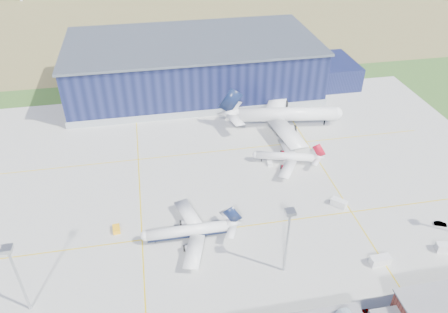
% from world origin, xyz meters
% --- Properties ---
extents(ground, '(600.00, 600.00, 0.00)m').
position_xyz_m(ground, '(0.00, 0.00, 0.00)').
color(ground, '#2C551F').
rests_on(ground, ground).
extents(apron, '(220.00, 160.00, 0.08)m').
position_xyz_m(apron, '(0.00, 10.00, 0.03)').
color(apron, '#999994').
rests_on(apron, ground).
extents(farmland, '(600.00, 220.00, 0.01)m').
position_xyz_m(farmland, '(0.00, 220.00, 0.00)').
color(farmland, olive).
rests_on(farmland, ground).
extents(hangar, '(145.00, 62.00, 26.10)m').
position_xyz_m(hangar, '(2.81, 94.80, 11.62)').
color(hangar, '#101638').
rests_on(hangar, ground).
extents(light_mast_west, '(2.60, 2.60, 23.00)m').
position_xyz_m(light_mast_west, '(-60.00, -30.00, 15.43)').
color(light_mast_west, '#AEB0B5').
rests_on(light_mast_west, ground).
extents(light_mast_center, '(2.60, 2.60, 23.00)m').
position_xyz_m(light_mast_center, '(10.00, -30.00, 15.43)').
color(light_mast_center, '#AEB0B5').
rests_on(light_mast_center, ground).
extents(airliner_navy, '(32.87, 32.18, 10.61)m').
position_xyz_m(airliner_navy, '(-15.80, -12.00, 5.30)').
color(airliner_navy, white).
rests_on(airliner_navy, ground).
extents(airliner_red, '(35.73, 35.31, 9.41)m').
position_xyz_m(airliner_red, '(26.40, 22.00, 4.70)').
color(airliner_red, white).
rests_on(airliner_red, ground).
extents(airliner_widebody, '(63.57, 62.56, 18.23)m').
position_xyz_m(airliner_widebody, '(35.28, 49.47, 9.11)').
color(airliner_widebody, white).
rests_on(airliner_widebody, ground).
extents(gse_tug_a, '(2.57, 3.84, 1.52)m').
position_xyz_m(gse_tug_a, '(-37.89, -4.41, 0.76)').
color(gse_tug_a, '#FDAE16').
rests_on(gse_tug_a, ground).
extents(gse_van_a, '(6.21, 2.97, 2.65)m').
position_xyz_m(gse_van_a, '(38.52, -32.79, 1.33)').
color(gse_van_a, silver).
rests_on(gse_van_a, ground).
extents(gse_cart_a, '(2.31, 3.12, 1.25)m').
position_xyz_m(gse_cart_a, '(20.38, 21.91, 0.62)').
color(gse_cart_a, silver).
rests_on(gse_cart_a, ground).
extents(gse_van_b, '(5.50, 5.64, 2.48)m').
position_xyz_m(gse_van_b, '(37.00, -6.01, 1.24)').
color(gse_van_b, silver).
rests_on(gse_van_b, ground).
extents(gse_cart_b, '(3.70, 2.96, 1.40)m').
position_xyz_m(gse_cart_b, '(27.34, 20.84, 0.70)').
color(gse_cart_b, silver).
rests_on(gse_cart_b, ground).
extents(gse_van_c, '(6.12, 4.03, 2.70)m').
position_xyz_m(gse_van_c, '(60.47, -31.82, 1.35)').
color(gse_van_c, silver).
rests_on(gse_van_c, ground).
extents(car_a, '(3.82, 2.04, 1.24)m').
position_xyz_m(car_a, '(27.78, -48.00, 0.62)').
color(car_a, '#99999E').
rests_on(car_a, ground).
extents(car_b, '(4.12, 2.76, 1.28)m').
position_xyz_m(car_b, '(65.72, -21.48, 0.64)').
color(car_b, '#99999E').
rests_on(car_b, ground).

